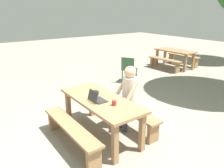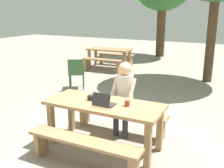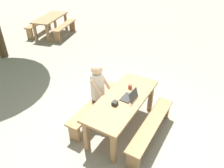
{
  "view_description": "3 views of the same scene",
  "coord_description": "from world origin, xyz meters",
  "px_view_note": "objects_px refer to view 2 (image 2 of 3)",
  "views": [
    {
      "loc": [
        3.23,
        -2.07,
        2.37
      ],
      "look_at": [
        0.02,
        0.25,
        1.02
      ],
      "focal_mm": 35.27,
      "sensor_mm": 36.0,
      "label": 1
    },
    {
      "loc": [
        1.9,
        -3.55,
        2.22
      ],
      "look_at": [
        0.02,
        0.25,
        1.02
      ],
      "focal_mm": 43.06,
      "sensor_mm": 36.0,
      "label": 2
    },
    {
      "loc": [
        -3.06,
        -1.55,
        3.39
      ],
      "look_at": [
        0.02,
        0.25,
        1.02
      ],
      "focal_mm": 35.14,
      "sensor_mm": 36.0,
      "label": 3
    }
  ],
  "objects_px": {
    "laptop": "(104,103)",
    "small_pouch": "(92,98)",
    "picnic_table_front": "(104,110)",
    "plastic_chair": "(76,73)",
    "person_seated": "(124,93)",
    "coffee_mug": "(127,103)",
    "picnic_table_rear": "(109,52)"
  },
  "relations": [
    {
      "from": "picnic_table_front",
      "to": "picnic_table_rear",
      "type": "bearing_deg",
      "value": 116.05
    },
    {
      "from": "laptop",
      "to": "small_pouch",
      "type": "xyz_separation_m",
      "value": [
        -0.31,
        0.16,
        -0.01
      ]
    },
    {
      "from": "laptop",
      "to": "coffee_mug",
      "type": "relative_size",
      "value": 3.42
    },
    {
      "from": "plastic_chair",
      "to": "person_seated",
      "type": "bearing_deg",
      "value": 109.44
    },
    {
      "from": "small_pouch",
      "to": "plastic_chair",
      "type": "height_order",
      "value": "plastic_chair"
    },
    {
      "from": "small_pouch",
      "to": "coffee_mug",
      "type": "distance_m",
      "value": 0.63
    },
    {
      "from": "picnic_table_rear",
      "to": "picnic_table_front",
      "type": "bearing_deg",
      "value": -66.21
    },
    {
      "from": "coffee_mug",
      "to": "picnic_table_rear",
      "type": "xyz_separation_m",
      "value": [
        -3.08,
        5.47,
        -0.2
      ]
    },
    {
      "from": "coffee_mug",
      "to": "picnic_table_front",
      "type": "bearing_deg",
      "value": -175.61
    },
    {
      "from": "picnic_table_front",
      "to": "laptop",
      "type": "relative_size",
      "value": 6.14
    },
    {
      "from": "small_pouch",
      "to": "coffee_mug",
      "type": "relative_size",
      "value": 1.22
    },
    {
      "from": "picnic_table_front",
      "to": "person_seated",
      "type": "xyz_separation_m",
      "value": [
        0.08,
        0.61,
        0.12
      ]
    },
    {
      "from": "plastic_chair",
      "to": "picnic_table_rear",
      "type": "xyz_separation_m",
      "value": [
        -0.43,
        2.9,
        0.15
      ]
    },
    {
      "from": "picnic_table_front",
      "to": "plastic_chair",
      "type": "distance_m",
      "value": 3.46
    },
    {
      "from": "small_pouch",
      "to": "person_seated",
      "type": "relative_size",
      "value": 0.08
    },
    {
      "from": "laptop",
      "to": "small_pouch",
      "type": "height_order",
      "value": "laptop"
    },
    {
      "from": "person_seated",
      "to": "picnic_table_front",
      "type": "bearing_deg",
      "value": -97.77
    },
    {
      "from": "picnic_table_front",
      "to": "laptop",
      "type": "xyz_separation_m",
      "value": [
        0.06,
        -0.13,
        0.17
      ]
    },
    {
      "from": "coffee_mug",
      "to": "picnic_table_rear",
      "type": "relative_size",
      "value": 0.05
    },
    {
      "from": "coffee_mug",
      "to": "person_seated",
      "type": "relative_size",
      "value": 0.07
    },
    {
      "from": "coffee_mug",
      "to": "picnic_table_rear",
      "type": "distance_m",
      "value": 6.28
    },
    {
      "from": "picnic_table_front",
      "to": "small_pouch",
      "type": "height_order",
      "value": "small_pouch"
    },
    {
      "from": "plastic_chair",
      "to": "laptop",
      "type": "bearing_deg",
      "value": 100.2
    },
    {
      "from": "picnic_table_front",
      "to": "small_pouch",
      "type": "xyz_separation_m",
      "value": [
        -0.24,
        0.03,
        0.16
      ]
    },
    {
      "from": "laptop",
      "to": "small_pouch",
      "type": "bearing_deg",
      "value": -26.14
    },
    {
      "from": "laptop",
      "to": "plastic_chair",
      "type": "xyz_separation_m",
      "value": [
        -2.33,
        2.73,
        -0.35
      ]
    },
    {
      "from": "picnic_table_rear",
      "to": "laptop",
      "type": "bearing_deg",
      "value": -66.21
    },
    {
      "from": "plastic_chair",
      "to": "picnic_table_front",
      "type": "bearing_deg",
      "value": 100.79
    },
    {
      "from": "laptop",
      "to": "picnic_table_rear",
      "type": "height_order",
      "value": "laptop"
    },
    {
      "from": "person_seated",
      "to": "picnic_table_rear",
      "type": "distance_m",
      "value": 5.62
    },
    {
      "from": "picnic_table_front",
      "to": "plastic_chair",
      "type": "xyz_separation_m",
      "value": [
        -2.26,
        2.6,
        -0.18
      ]
    },
    {
      "from": "person_seated",
      "to": "picnic_table_rear",
      "type": "height_order",
      "value": "person_seated"
    }
  ]
}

